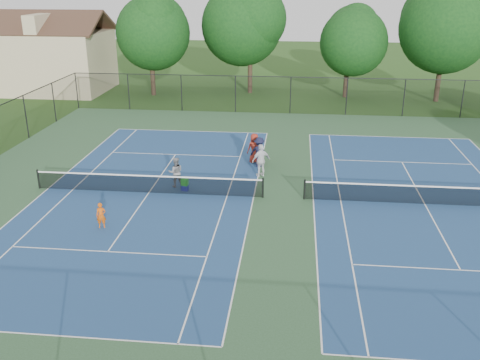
# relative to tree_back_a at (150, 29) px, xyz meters

# --- Properties ---
(ground) EXTENTS (140.00, 140.00, 0.00)m
(ground) POSITION_rel_tree_back_a_xyz_m (13.00, -24.00, -6.04)
(ground) COLOR #234716
(ground) RESTS_ON ground
(court_pad) EXTENTS (36.00, 36.00, 0.01)m
(court_pad) POSITION_rel_tree_back_a_xyz_m (13.00, -24.00, -6.03)
(court_pad) COLOR #2A4B2A
(court_pad) RESTS_ON ground
(tennis_court_left) EXTENTS (12.00, 23.83, 1.07)m
(tennis_court_left) POSITION_rel_tree_back_a_xyz_m (6.00, -24.00, -5.94)
(tennis_court_left) COLOR navy
(tennis_court_left) RESTS_ON ground
(tennis_court_right) EXTENTS (12.00, 23.83, 1.07)m
(tennis_court_right) POSITION_rel_tree_back_a_xyz_m (20.00, -24.00, -5.94)
(tennis_court_right) COLOR navy
(tennis_court_right) RESTS_ON ground
(perimeter_fence) EXTENTS (36.08, 36.08, 3.02)m
(perimeter_fence) POSITION_rel_tree_back_a_xyz_m (13.00, -24.00, -4.44)
(perimeter_fence) COLOR black
(perimeter_fence) RESTS_ON ground
(tree_back_a) EXTENTS (6.80, 6.80, 9.15)m
(tree_back_a) POSITION_rel_tree_back_a_xyz_m (0.00, 0.00, 0.00)
(tree_back_a) COLOR #2D2116
(tree_back_a) RESTS_ON ground
(tree_back_b) EXTENTS (7.60, 7.60, 10.03)m
(tree_back_b) POSITION_rel_tree_back_a_xyz_m (9.00, 2.00, 0.56)
(tree_back_b) COLOR #2D2116
(tree_back_b) RESTS_ON ground
(tree_back_c) EXTENTS (6.00, 6.00, 8.40)m
(tree_back_c) POSITION_rel_tree_back_a_xyz_m (18.00, 1.00, -0.56)
(tree_back_c) COLOR #2D2116
(tree_back_c) RESTS_ON ground
(tree_back_d) EXTENTS (7.80, 7.80, 10.37)m
(tree_back_d) POSITION_rel_tree_back_a_xyz_m (26.00, 0.00, 0.79)
(tree_back_d) COLOR #2D2116
(tree_back_d) RESTS_ON ground
(clapboard_house) EXTENTS (10.80, 8.10, 7.65)m
(clapboard_house) POSITION_rel_tree_back_a_xyz_m (-10.00, 1.00, -2.95)
(clapboard_house) COLOR tan
(clapboard_house) RESTS_ON ground
(child_player) EXTENTS (0.49, 0.38, 1.18)m
(child_player) POSITION_rel_tree_back_a_xyz_m (4.99, -28.22, -5.45)
(child_player) COLOR #D7540E
(child_player) RESTS_ON ground
(instructor) EXTENTS (0.93, 0.81, 1.63)m
(instructor) POSITION_rel_tree_back_a_xyz_m (7.23, -22.95, -5.22)
(instructor) COLOR gray
(instructor) RESTS_ON ground
(bystander_a) EXTENTS (1.18, 0.94, 1.87)m
(bystander_a) POSITION_rel_tree_back_a_xyz_m (11.64, -20.86, -5.10)
(bystander_a) COLOR silver
(bystander_a) RESTS_ON ground
(bystander_b) EXTENTS (1.31, 1.01, 1.78)m
(bystander_b) POSITION_rel_tree_back_a_xyz_m (11.42, -19.24, -5.15)
(bystander_b) COLOR #171932
(bystander_b) RESTS_ON ground
(bystander_c) EXTENTS (1.05, 0.93, 1.80)m
(bystander_c) POSITION_rel_tree_back_a_xyz_m (11.07, -18.54, -5.14)
(bystander_c) COLOR maroon
(bystander_c) RESTS_ON ground
(ball_crate) EXTENTS (0.39, 0.33, 0.29)m
(ball_crate) POSITION_rel_tree_back_a_xyz_m (7.80, -23.46, -5.89)
(ball_crate) COLOR navy
(ball_crate) RESTS_ON ground
(ball_hopper) EXTENTS (0.38, 0.33, 0.39)m
(ball_hopper) POSITION_rel_tree_back_a_xyz_m (7.80, -23.46, -5.55)
(ball_hopper) COLOR green
(ball_hopper) RESTS_ON ball_crate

